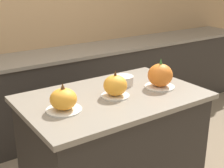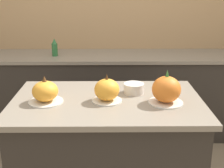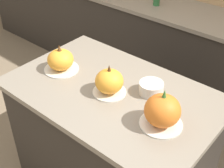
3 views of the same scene
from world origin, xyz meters
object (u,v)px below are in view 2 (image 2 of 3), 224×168
Objects in this scene: mixing_bowl at (134,88)px; pumpkin_cake_left at (45,92)px; pumpkin_cake_center at (106,90)px; pumpkin_cake_right at (166,90)px; bottle_tall at (55,48)px.

pumpkin_cake_left is at bearing -164.18° from mixing_bowl.
pumpkin_cake_left is 0.60m from mixing_bowl.
pumpkin_cake_right is (0.38, -0.04, 0.01)m from pumpkin_cake_center.
bottle_tall is (-0.55, 1.31, 0.01)m from pumpkin_cake_center.
mixing_bowl is (0.19, 0.15, -0.04)m from pumpkin_cake_center.
pumpkin_cake_right is 1.20× the size of bottle_tall.
bottle_tall reaches higher than mixing_bowl.
pumpkin_cake_left is 1.00× the size of pumpkin_cake_right.
bottle_tall is 1.38m from mixing_bowl.
pumpkin_cake_right reaches higher than pumpkin_cake_left.
pumpkin_cake_right is 1.64m from bottle_tall.
pumpkin_cake_left is 0.77m from pumpkin_cake_right.
mixing_bowl is (0.58, 0.16, -0.03)m from pumpkin_cake_left.
bottle_tall reaches higher than pumpkin_cake_left.
mixing_bowl is (-0.19, 0.19, -0.05)m from pumpkin_cake_right.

